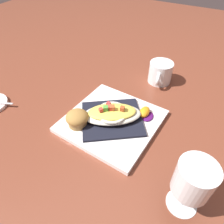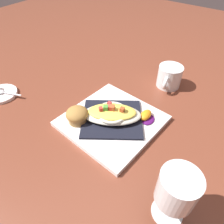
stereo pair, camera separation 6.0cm
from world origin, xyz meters
name	(u,v)px [view 1 (the left image)]	position (x,y,z in m)	size (l,w,h in m)	color
ground_plane	(112,123)	(0.00, 0.00, 0.00)	(2.60, 2.60, 0.00)	brown
square_plate	(112,121)	(0.00, 0.00, 0.01)	(0.26, 0.26, 0.01)	white
folded_napkin	(112,118)	(0.00, 0.00, 0.02)	(0.18, 0.16, 0.01)	black
gratin_dish	(112,113)	(0.00, 0.00, 0.04)	(0.19, 0.17, 0.05)	silver
muffin	(77,118)	(0.08, 0.07, 0.04)	(0.07, 0.07, 0.05)	olive
orange_garnish	(145,113)	(-0.08, -0.06, 0.02)	(0.05, 0.05, 0.02)	#4D125D
coffee_mug	(160,74)	(-0.05, -0.28, 0.03)	(0.09, 0.12, 0.08)	white
stemmed_glass	(193,181)	(-0.25, 0.14, 0.10)	(0.08, 0.08, 0.14)	white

